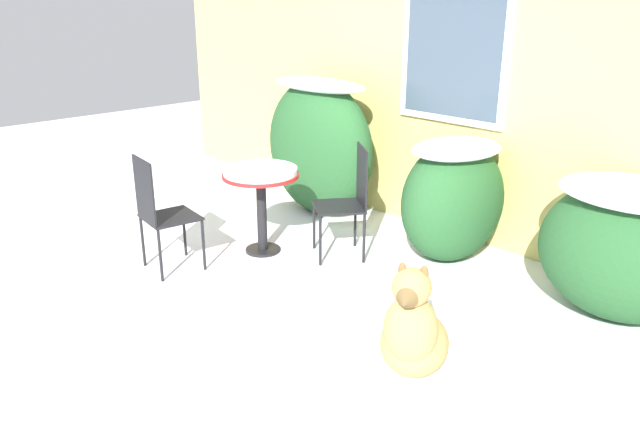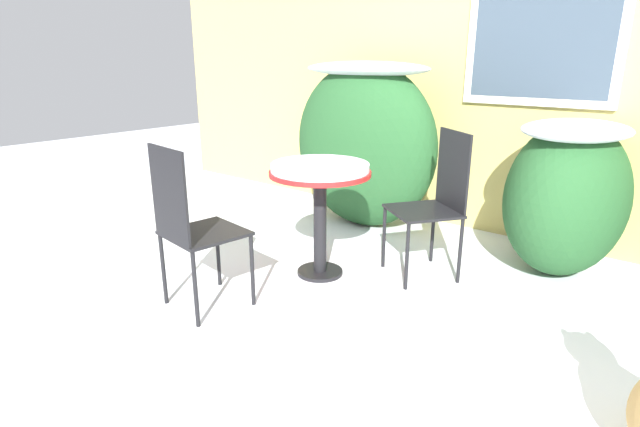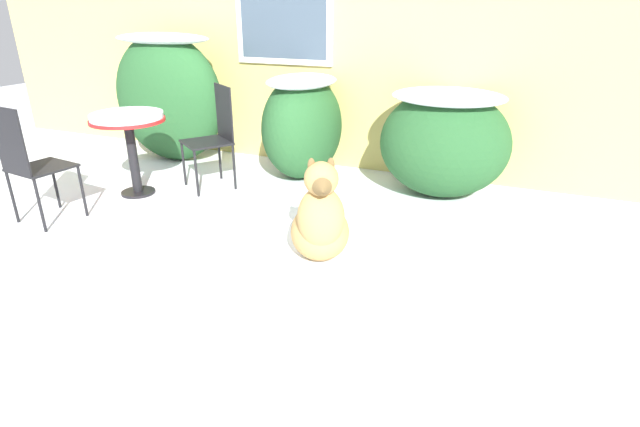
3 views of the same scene
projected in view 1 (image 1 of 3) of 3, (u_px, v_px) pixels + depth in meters
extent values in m
plane|color=white|center=(262.00, 302.00, 4.63)|extent=(16.00, 16.00, 0.00)
cube|color=tan|center=(449.00, 69.00, 5.55)|extent=(8.00, 0.06, 3.05)
cube|color=silver|center=(454.00, 48.00, 5.42)|extent=(1.10, 0.04, 1.29)
cube|color=#3D4C5B|center=(453.00, 48.00, 5.41)|extent=(0.98, 0.01, 1.17)
ellipsoid|color=#235128|center=(319.00, 148.00, 6.26)|extent=(1.34, 0.63, 1.38)
ellipsoid|color=white|center=(319.00, 85.00, 6.05)|extent=(1.14, 0.53, 0.12)
ellipsoid|color=#235128|center=(453.00, 201.00, 5.23)|extent=(0.76, 1.02, 1.03)
ellipsoid|color=white|center=(457.00, 148.00, 5.08)|extent=(0.64, 0.87, 0.12)
ellipsoid|color=#235128|center=(625.00, 251.00, 4.30)|extent=(1.17, 1.03, 0.97)
ellipsoid|color=white|center=(635.00, 192.00, 4.16)|extent=(1.00, 0.88, 0.12)
cylinder|color=black|center=(263.00, 250.00, 5.53)|extent=(0.31, 0.31, 0.03)
cylinder|color=black|center=(262.00, 213.00, 5.42)|extent=(0.09, 0.09, 0.66)
cylinder|color=red|center=(261.00, 175.00, 5.30)|extent=(0.66, 0.66, 0.03)
cylinder|color=white|center=(260.00, 171.00, 5.29)|extent=(0.63, 0.63, 0.05)
cube|color=black|center=(339.00, 207.00, 5.30)|extent=(0.57, 0.57, 0.02)
cube|color=black|center=(362.00, 176.00, 5.24)|extent=(0.31, 0.23, 0.51)
cylinder|color=black|center=(314.00, 225.00, 5.52)|extent=(0.02, 0.02, 0.44)
cylinder|color=black|center=(320.00, 241.00, 5.18)|extent=(0.02, 0.02, 0.44)
cylinder|color=black|center=(355.00, 223.00, 5.58)|extent=(0.02, 0.02, 0.44)
cylinder|color=black|center=(364.00, 238.00, 5.23)|extent=(0.02, 0.02, 0.44)
cube|color=black|center=(171.00, 217.00, 5.06)|extent=(0.46, 0.46, 0.02)
cube|color=black|center=(144.00, 190.00, 4.86)|extent=(0.37, 0.07, 0.51)
cylinder|color=black|center=(204.00, 245.00, 5.10)|extent=(0.02, 0.02, 0.44)
cylinder|color=black|center=(184.00, 232.00, 5.38)|extent=(0.02, 0.02, 0.44)
cylinder|color=black|center=(160.00, 256.00, 4.89)|extent=(0.02, 0.02, 0.44)
cylinder|color=black|center=(143.00, 241.00, 5.17)|extent=(0.02, 0.02, 0.44)
ellipsoid|color=tan|center=(414.00, 343.00, 3.72)|extent=(0.56, 0.58, 0.39)
ellipsoid|color=tan|center=(411.00, 329.00, 3.55)|extent=(0.40, 0.39, 0.43)
sphere|color=tan|center=(412.00, 287.00, 3.43)|extent=(0.22, 0.22, 0.22)
cone|color=brown|center=(405.00, 302.00, 3.30)|extent=(0.15, 0.14, 0.12)
ellipsoid|color=brown|center=(402.00, 271.00, 3.43)|extent=(0.06, 0.05, 0.10)
ellipsoid|color=brown|center=(424.00, 274.00, 3.39)|extent=(0.06, 0.05, 0.10)
ellipsoid|color=tan|center=(421.00, 341.00, 3.95)|extent=(0.16, 0.23, 0.07)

